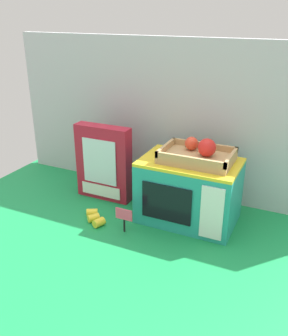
% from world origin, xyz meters
% --- Properties ---
extents(ground_plane, '(1.70, 1.70, 0.00)m').
position_xyz_m(ground_plane, '(0.00, 0.00, 0.00)').
color(ground_plane, '#198C47').
rests_on(ground_plane, ground).
extents(display_back_panel, '(1.61, 0.03, 0.70)m').
position_xyz_m(display_back_panel, '(0.00, 0.24, 0.35)').
color(display_back_panel, '#B7BABF').
rests_on(display_back_panel, ground).
extents(toy_microwave, '(0.38, 0.25, 0.26)m').
position_xyz_m(toy_microwave, '(0.15, 0.01, 0.13)').
color(toy_microwave, teal).
rests_on(toy_microwave, ground).
extents(food_groups_crate, '(0.27, 0.19, 0.09)m').
position_xyz_m(food_groups_crate, '(0.17, 0.02, 0.28)').
color(food_groups_crate, tan).
rests_on(food_groups_crate, toy_microwave).
extents(cookie_set_box, '(0.25, 0.07, 0.34)m').
position_xyz_m(cookie_set_box, '(-0.26, 0.03, 0.17)').
color(cookie_set_box, '#B2192D').
rests_on(cookie_set_box, ground).
extents(price_sign, '(0.07, 0.01, 0.10)m').
position_xyz_m(price_sign, '(-0.04, -0.19, 0.07)').
color(price_sign, black).
rests_on(price_sign, ground).
extents(loose_toy_banana, '(0.12, 0.11, 0.03)m').
position_xyz_m(loose_toy_banana, '(-0.19, -0.17, 0.02)').
color(loose_toy_banana, yellow).
rests_on(loose_toy_banana, ground).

